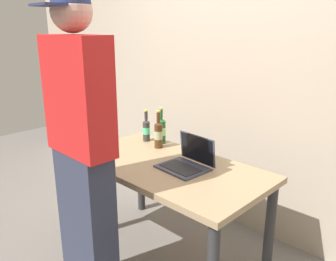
{
  "coord_description": "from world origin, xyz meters",
  "views": [
    {
      "loc": [
        1.57,
        -1.63,
        1.67
      ],
      "look_at": [
        0.01,
        0.0,
        0.99
      ],
      "focal_mm": 36.77,
      "sensor_mm": 36.0,
      "label": 1
    }
  ],
  "objects_px": {
    "beer_bottle_green": "(158,134)",
    "laptop": "(188,161)",
    "beer_bottle_amber": "(161,130)",
    "person_figure": "(82,152)",
    "beer_bottle_dark": "(146,129)"
  },
  "relations": [
    {
      "from": "laptop",
      "to": "beer_bottle_amber",
      "type": "bearing_deg",
      "value": 154.35
    },
    {
      "from": "beer_bottle_dark",
      "to": "person_figure",
      "type": "relative_size",
      "value": 0.14
    },
    {
      "from": "laptop",
      "to": "beer_bottle_dark",
      "type": "relative_size",
      "value": 1.27
    },
    {
      "from": "beer_bottle_amber",
      "to": "person_figure",
      "type": "bearing_deg",
      "value": -72.74
    },
    {
      "from": "beer_bottle_amber",
      "to": "beer_bottle_green",
      "type": "bearing_deg",
      "value": -56.01
    },
    {
      "from": "beer_bottle_amber",
      "to": "beer_bottle_dark",
      "type": "bearing_deg",
      "value": -162.49
    },
    {
      "from": "beer_bottle_green",
      "to": "beer_bottle_amber",
      "type": "distance_m",
      "value": 0.11
    },
    {
      "from": "laptop",
      "to": "beer_bottle_dark",
      "type": "bearing_deg",
      "value": 162.79
    },
    {
      "from": "beer_bottle_dark",
      "to": "beer_bottle_amber",
      "type": "xyz_separation_m",
      "value": [
        0.14,
        0.04,
        0.01
      ]
    },
    {
      "from": "beer_bottle_green",
      "to": "beer_bottle_amber",
      "type": "height_order",
      "value": "beer_bottle_green"
    },
    {
      "from": "person_figure",
      "to": "beer_bottle_green",
      "type": "bearing_deg",
      "value": 105.13
    },
    {
      "from": "beer_bottle_dark",
      "to": "beer_bottle_amber",
      "type": "relative_size",
      "value": 0.89
    },
    {
      "from": "beer_bottle_green",
      "to": "laptop",
      "type": "bearing_deg",
      "value": -18.57
    },
    {
      "from": "person_figure",
      "to": "beer_bottle_amber",
      "type": "bearing_deg",
      "value": 107.26
    },
    {
      "from": "laptop",
      "to": "beer_bottle_green",
      "type": "distance_m",
      "value": 0.46
    }
  ]
}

